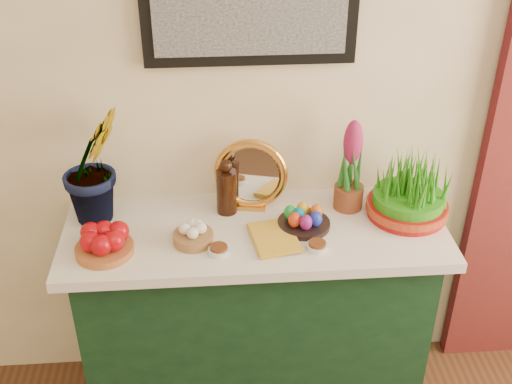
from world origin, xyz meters
TOP-DOWN VIEW (x-y plane):
  - sideboard at (-0.10, 2.00)m, footprint 1.30×0.45m
  - tablecloth at (-0.10, 2.00)m, footprint 1.40×0.55m
  - hyacinth_green at (-0.67, 2.12)m, footprint 0.38×0.38m
  - apple_bowl at (-0.63, 1.89)m, footprint 0.26×0.26m
  - garlic_basket at (-0.33, 1.93)m, footprint 0.15×0.15m
  - vinegar_cruet at (-0.20, 2.12)m, footprint 0.08×0.08m
  - mirror at (-0.11, 2.15)m, footprint 0.29×0.11m
  - book at (-0.12, 1.90)m, footprint 0.17×0.22m
  - spice_dish_left at (-0.24, 1.85)m, footprint 0.08×0.08m
  - spice_dish_right at (0.10, 1.85)m, footprint 0.08×0.08m
  - egg_plate at (0.07, 1.99)m, footprint 0.24×0.24m
  - hyacinth_pink at (0.26, 2.11)m, footprint 0.11×0.11m
  - wheatgrass_sabzeh at (0.47, 2.04)m, footprint 0.30×0.30m

SIDE VIEW (x-z plane):
  - sideboard at x=-0.10m, z-range 0.00..0.85m
  - tablecloth at x=-0.10m, z-range 0.85..0.89m
  - spice_dish_left at x=-0.24m, z-range 0.89..0.92m
  - spice_dish_right at x=0.10m, z-range 0.89..0.92m
  - book at x=-0.12m, z-range 0.89..0.92m
  - egg_plate at x=0.07m, z-range 0.88..0.96m
  - garlic_basket at x=-0.33m, z-range 0.88..0.96m
  - apple_bowl at x=-0.63m, z-range 0.88..0.98m
  - vinegar_cruet at x=-0.20m, z-range 0.88..1.10m
  - wheatgrass_sabzeh at x=0.47m, z-range 0.87..1.12m
  - mirror at x=-0.11m, z-range 0.88..1.17m
  - hyacinth_pink at x=0.26m, z-range 0.87..1.24m
  - hyacinth_green at x=-0.67m, z-range 0.89..1.47m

